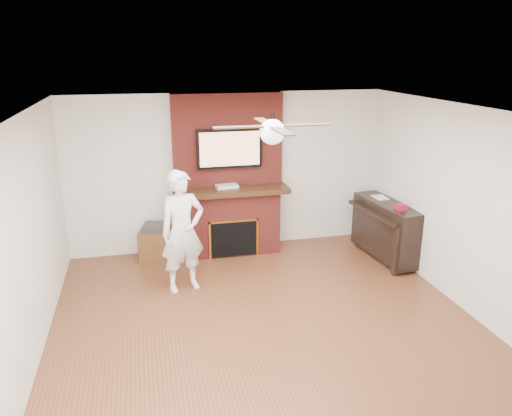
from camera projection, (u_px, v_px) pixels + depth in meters
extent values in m
cube|color=#542D18|center=(270.00, 339.00, 5.80)|extent=(5.36, 5.86, 0.18)
cube|color=white|center=(273.00, 105.00, 4.98)|extent=(5.36, 5.86, 0.18)
cube|color=silver|center=(226.00, 171.00, 8.02)|extent=(5.36, 0.18, 2.50)
cube|color=silver|center=(403.00, 404.00, 2.75)|extent=(5.36, 0.18, 2.50)
cube|color=silver|center=(13.00, 252.00, 4.83)|extent=(0.18, 5.86, 2.50)
cube|color=silver|center=(481.00, 214.00, 5.95)|extent=(0.18, 5.86, 2.50)
cube|color=maroon|center=(231.00, 222.00, 7.94)|extent=(1.50, 0.50, 1.00)
cube|color=black|center=(230.00, 190.00, 7.74)|extent=(1.78, 0.64, 0.08)
cube|color=maroon|center=(228.00, 140.00, 7.68)|extent=(1.70, 0.20, 1.42)
cube|color=black|center=(234.00, 239.00, 7.76)|extent=(0.70, 0.06, 0.55)
cube|color=#BF8C2D|center=(234.00, 221.00, 7.66)|extent=(0.78, 0.02, 0.03)
cube|color=#BF8C2D|center=(210.00, 241.00, 7.67)|extent=(0.03, 0.02, 0.61)
cube|color=#BF8C2D|center=(257.00, 237.00, 7.83)|extent=(0.03, 0.02, 0.61)
cube|color=black|center=(229.00, 149.00, 7.58)|extent=(1.00, 0.07, 0.60)
cube|color=tan|center=(230.00, 149.00, 7.55)|extent=(0.92, 0.01, 0.52)
cylinder|color=black|center=(272.00, 121.00, 5.03)|extent=(0.04, 0.04, 0.14)
sphere|color=white|center=(272.00, 132.00, 5.06)|extent=(0.26, 0.26, 0.26)
cube|color=black|center=(303.00, 125.00, 5.12)|extent=(0.55, 0.11, 0.01)
cube|color=black|center=(264.00, 122.00, 5.35)|extent=(0.11, 0.55, 0.01)
cube|color=black|center=(240.00, 127.00, 4.97)|extent=(0.55, 0.11, 0.01)
cube|color=black|center=(281.00, 131.00, 4.74)|extent=(0.11, 0.55, 0.01)
imported|color=silver|center=(183.00, 232.00, 6.58)|extent=(0.69, 0.55, 1.65)
cube|color=#513217|center=(157.00, 244.00, 7.74)|extent=(0.59, 0.59, 0.47)
cube|color=#303032|center=(156.00, 227.00, 7.66)|extent=(0.44, 0.38, 0.09)
cube|color=black|center=(386.00, 229.00, 7.69)|extent=(0.54, 1.41, 0.85)
cube|color=black|center=(396.00, 251.00, 7.12)|extent=(0.06, 0.11, 0.74)
cube|color=black|center=(360.00, 223.00, 8.26)|extent=(0.06, 0.11, 0.74)
cube|color=black|center=(373.00, 212.00, 7.55)|extent=(0.27, 1.28, 0.05)
cube|color=silver|center=(380.00, 197.00, 7.80)|extent=(0.19, 0.26, 0.01)
cube|color=maroon|center=(401.00, 207.00, 7.20)|extent=(0.13, 0.13, 0.09)
cube|color=silver|center=(227.00, 186.00, 7.69)|extent=(0.35, 0.22, 0.05)
cylinder|color=orange|center=(220.00, 251.00, 7.92)|extent=(0.07, 0.07, 0.12)
cylinder|color=#4F742E|center=(235.00, 251.00, 7.98)|extent=(0.08, 0.08, 0.08)
cylinder|color=#C2AA9A|center=(239.00, 252.00, 7.93)|extent=(0.08, 0.08, 0.10)
cylinder|color=#3A53AE|center=(250.00, 250.00, 8.02)|extent=(0.06, 0.06, 0.09)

